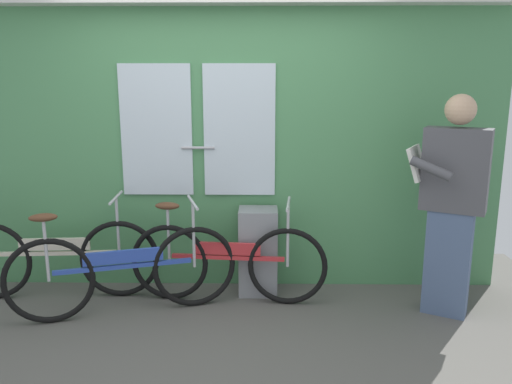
{
  "coord_description": "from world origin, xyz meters",
  "views": [
    {
      "loc": [
        0.36,
        -3.13,
        1.81
      ],
      "look_at": [
        0.3,
        0.55,
        0.99
      ],
      "focal_mm": 35.91,
      "sensor_mm": 36.0,
      "label": 1
    }
  ],
  "objects_px": {
    "bicycle_near_door": "(123,271)",
    "passenger_reading_newspaper": "(451,202)",
    "bicycle_by_pole": "(54,257)",
    "trash_bin_by_wall": "(258,251)",
    "bicycle_leaning_behind": "(227,261)"
  },
  "relations": [
    {
      "from": "bicycle_near_door",
      "to": "trash_bin_by_wall",
      "type": "height_order",
      "value": "bicycle_near_door"
    },
    {
      "from": "passenger_reading_newspaper",
      "to": "bicycle_by_pole",
      "type": "bearing_deg",
      "value": 23.25
    },
    {
      "from": "bicycle_by_pole",
      "to": "trash_bin_by_wall",
      "type": "height_order",
      "value": "bicycle_by_pole"
    },
    {
      "from": "bicycle_by_pole",
      "to": "passenger_reading_newspaper",
      "type": "height_order",
      "value": "passenger_reading_newspaper"
    },
    {
      "from": "bicycle_near_door",
      "to": "bicycle_by_pole",
      "type": "bearing_deg",
      "value": 138.41
    },
    {
      "from": "bicycle_leaning_behind",
      "to": "passenger_reading_newspaper",
      "type": "distance_m",
      "value": 1.81
    },
    {
      "from": "bicycle_near_door",
      "to": "trash_bin_by_wall",
      "type": "distance_m",
      "value": 1.13
    },
    {
      "from": "bicycle_near_door",
      "to": "bicycle_by_pole",
      "type": "height_order",
      "value": "bicycle_near_door"
    },
    {
      "from": "bicycle_by_pole",
      "to": "trash_bin_by_wall",
      "type": "distance_m",
      "value": 1.7
    },
    {
      "from": "bicycle_near_door",
      "to": "passenger_reading_newspaper",
      "type": "relative_size",
      "value": 1.0
    },
    {
      "from": "bicycle_leaning_behind",
      "to": "trash_bin_by_wall",
      "type": "height_order",
      "value": "bicycle_leaning_behind"
    },
    {
      "from": "bicycle_by_pole",
      "to": "passenger_reading_newspaper",
      "type": "distance_m",
      "value": 3.21
    },
    {
      "from": "bicycle_near_door",
      "to": "passenger_reading_newspaper",
      "type": "xyz_separation_m",
      "value": [
        2.5,
        0.07,
        0.54
      ]
    },
    {
      "from": "bicycle_near_door",
      "to": "bicycle_by_pole",
      "type": "distance_m",
      "value": 0.72
    },
    {
      "from": "passenger_reading_newspaper",
      "to": "trash_bin_by_wall",
      "type": "bearing_deg",
      "value": 13.33
    }
  ]
}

